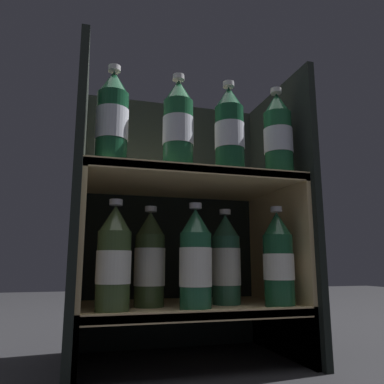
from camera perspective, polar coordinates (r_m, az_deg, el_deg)
The scene contains 15 objects.
ground_plane at distance 0.94m, azimuth 2.43°, elevation -27.03°, with size 6.00×6.00×0.00m, color black.
fridge_back_wall at distance 1.27m, azimuth -3.09°, elevation -4.13°, with size 0.63×0.02×0.82m, color black.
fridge_side_left at distance 1.05m, azimuth -17.05°, elevation -2.23°, with size 0.02×0.41×0.82m, color black.
fridge_side_right at distance 1.20m, azimuth 13.37°, elevation -3.44°, with size 0.02×0.41×0.82m, color black.
shelf_lower at distance 1.07m, azimuth -0.68°, elevation -18.11°, with size 0.59×0.37×0.15m.
shelf_upper at distance 1.07m, azimuth -0.71°, elevation -5.23°, with size 0.59×0.37×0.50m.
bottle_upper_front_0 at distance 0.98m, azimuth -12.05°, elevation 10.79°, with size 0.08×0.08×0.26m.
bottle_upper_front_1 at distance 1.00m, azimuth -2.12°, elevation 10.04°, with size 0.08×0.08×0.26m.
bottle_upper_front_2 at distance 1.05m, azimuth 5.73°, elevation 9.23°, with size 0.08×0.08×0.26m.
bottle_upper_front_3 at distance 1.11m, azimuth 12.98°, elevation 8.31°, with size 0.08×0.08×0.26m.
bottle_lower_front_0 at distance 0.91m, azimuth -11.83°, elevation -10.14°, with size 0.08×0.08×0.26m.
bottle_lower_front_1 at distance 0.95m, azimuth 0.55°, elevation -10.44°, with size 0.08×0.08×0.26m.
bottle_lower_front_2 at distance 1.04m, azimuth 13.03°, elevation -10.13°, with size 0.08×0.08×0.26m.
bottle_lower_back_0 at distance 1.01m, azimuth -6.46°, elevation -10.41°, with size 0.08×0.08×0.26m.
bottle_lower_back_1 at distance 1.07m, azimuth 5.19°, elevation -10.46°, with size 0.08×0.08×0.26m.
Camera 1 is at (-0.28, -0.85, 0.26)m, focal length 35.00 mm.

